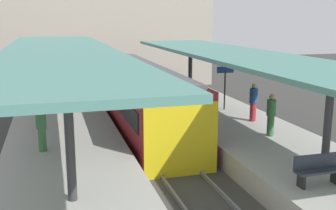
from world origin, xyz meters
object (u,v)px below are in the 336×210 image
Objects in this scene: passenger_mid_platform at (253,102)px; passenger_far_end at (42,127)px; commuter_train at (139,97)px; passenger_near_bench at (271,114)px; platform_sign at (225,78)px; platform_bench at (318,169)px.

passenger_far_end is at bearing -168.97° from passenger_mid_platform.
passenger_near_bench is at bearing -54.59° from commuter_train.
commuter_train is at bearing 125.41° from passenger_near_bench.
passenger_mid_platform reaches higher than passenger_far_end.
commuter_train reaches higher than platform_sign.
commuter_train reaches higher than passenger_mid_platform.
passenger_near_bench reaches higher than passenger_far_end.
passenger_mid_platform is at bearing 79.03° from passenger_near_bench.
platform_bench is 0.84× the size of passenger_far_end.
platform_sign reaches higher than platform_bench.
platform_bench is at bearing -104.77° from passenger_near_bench.
passenger_far_end is at bearing 176.41° from passenger_near_bench.
platform_bench is 7.23m from passenger_mid_platform.
passenger_mid_platform is 1.04× the size of passenger_far_end.
commuter_train is 5.72m from passenger_mid_platform.
platform_bench is at bearing -35.08° from passenger_far_end.
passenger_near_bench is 0.98× the size of passenger_mid_platform.
passenger_near_bench is at bearing 75.23° from platform_bench.
platform_sign is at bearing 26.04° from passenger_far_end.
passenger_mid_platform is (1.69, 7.02, 0.43)m from platform_bench.
platform_bench is 0.63× the size of platform_sign.
commuter_train is 8.42× the size of passenger_far_end.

